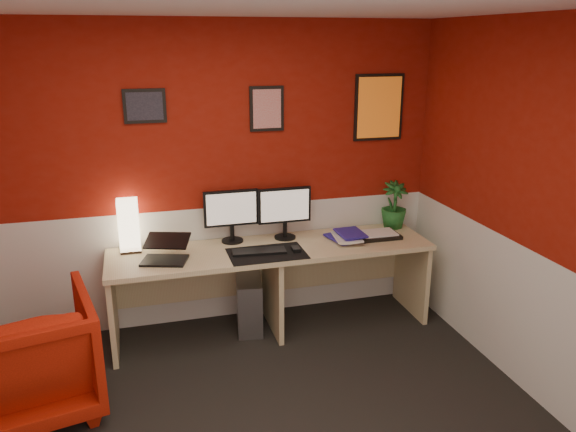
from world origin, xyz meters
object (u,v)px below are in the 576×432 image
object	(u,v)px
shoji_lamp	(129,227)
armchair	(25,357)
laptop	(164,248)
potted_plant	(394,205)
zen_tray	(378,235)
pc_tower	(249,303)
monitor_left	(231,208)
desk	(272,289)
monitor_right	(285,205)

from	to	relation	value
shoji_lamp	armchair	size ratio (longest dim) A/B	0.46
laptop	potted_plant	bearing A→B (deg)	26.02
zen_tray	pc_tower	size ratio (longest dim) A/B	0.78
monitor_left	potted_plant	xyz separation A→B (m)	(1.45, -0.01, -0.08)
shoji_lamp	monitor_left	size ratio (longest dim) A/B	0.69
zen_tray	potted_plant	bearing A→B (deg)	40.86
laptop	armchair	size ratio (longest dim) A/B	0.38
potted_plant	shoji_lamp	bearing A→B (deg)	179.55
desk	armchair	size ratio (longest dim) A/B	2.99
zen_tray	monitor_left	bearing A→B (deg)	169.65
desk	potted_plant	distance (m)	1.32
desk	armchair	xyz separation A→B (m)	(-1.79, -0.64, 0.03)
pc_tower	armchair	bearing A→B (deg)	-147.18
laptop	zen_tray	distance (m)	1.79
zen_tray	desk	bearing A→B (deg)	-179.84
laptop	monitor_left	distance (m)	0.67
desk	potted_plant	world-z (taller)	potted_plant
shoji_lamp	armchair	world-z (taller)	shoji_lamp
monitor_right	desk	bearing A→B (deg)	-130.21
laptop	monitor_right	size ratio (longest dim) A/B	0.57
shoji_lamp	pc_tower	bearing A→B (deg)	-9.21
monitor_right	zen_tray	xyz separation A→B (m)	(0.77, -0.19, -0.28)
laptop	armchair	world-z (taller)	laptop
monitor_left	potted_plant	size ratio (longest dim) A/B	1.40
shoji_lamp	monitor_left	xyz separation A→B (m)	(0.82, -0.00, 0.09)
monitor_right	zen_tray	bearing A→B (deg)	-13.65
monitor_right	pc_tower	size ratio (longest dim) A/B	1.29
desk	zen_tray	world-z (taller)	zen_tray
laptop	desk	bearing A→B (deg)	23.19
armchair	zen_tray	bearing A→B (deg)	-178.63
potted_plant	pc_tower	bearing A→B (deg)	-174.47
monitor_right	armchair	distance (m)	2.21
monitor_left	zen_tray	world-z (taller)	monitor_left
zen_tray	armchair	world-z (taller)	armchair
potted_plant	desk	bearing A→B (deg)	-169.82
pc_tower	desk	bearing A→B (deg)	-14.48
zen_tray	monitor_right	bearing A→B (deg)	166.35
zen_tray	potted_plant	size ratio (longest dim) A/B	0.85
desk	monitor_left	size ratio (longest dim) A/B	4.48
potted_plant	armchair	xyz separation A→B (m)	(-2.96, -0.85, -0.54)
shoji_lamp	monitor_left	bearing A→B (deg)	-0.24
armchair	monitor_left	bearing A→B (deg)	-162.07
desk	laptop	bearing A→B (deg)	-174.71
zen_tray	pc_tower	bearing A→B (deg)	176.09
armchair	shoji_lamp	bearing A→B (deg)	-140.43
shoji_lamp	monitor_right	bearing A→B (deg)	-1.73
monitor_left	armchair	distance (m)	1.85
monitor_right	zen_tray	world-z (taller)	monitor_right
laptop	monitor_right	distance (m)	1.07
laptop	monitor_right	bearing A→B (deg)	32.67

